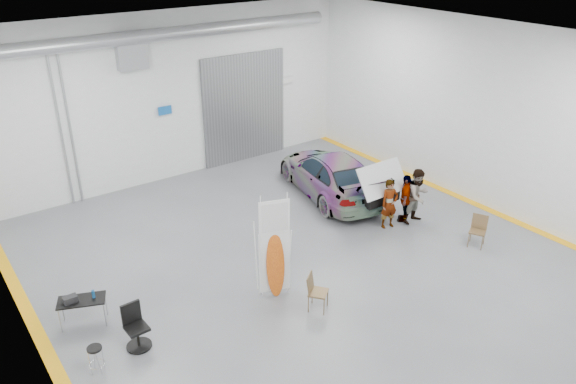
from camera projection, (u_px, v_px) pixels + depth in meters
ground at (314, 268)px, 15.39m from camera, size 16.00×16.00×0.00m
room_shell at (273, 104)px, 15.39m from camera, size 14.02×16.18×6.01m
sedan_car at (331, 174)px, 19.33m from camera, size 3.19×5.50×1.50m
person_a at (389, 204)px, 17.17m from camera, size 0.64×0.49×1.58m
person_b at (418, 196)px, 17.44m from camera, size 0.90×0.71×1.79m
person_c at (406, 198)px, 17.55m from camera, size 0.95×0.85×1.57m
surfboard_display at (278, 255)px, 13.84m from camera, size 0.76×0.40×2.81m
folding_chair_near at (318, 299)px, 13.62m from camera, size 0.62×0.69×0.95m
folding_chair_far at (476, 237)px, 16.34m from camera, size 0.58×0.72×0.94m
shop_stool at (96, 360)px, 11.67m from camera, size 0.33×0.33×0.64m
work_table at (79, 301)px, 12.93m from camera, size 1.19×0.91×0.87m
office_chair at (136, 329)px, 12.35m from camera, size 0.56×0.56×1.05m
trunk_lid at (380, 176)px, 17.30m from camera, size 1.75×1.06×0.04m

